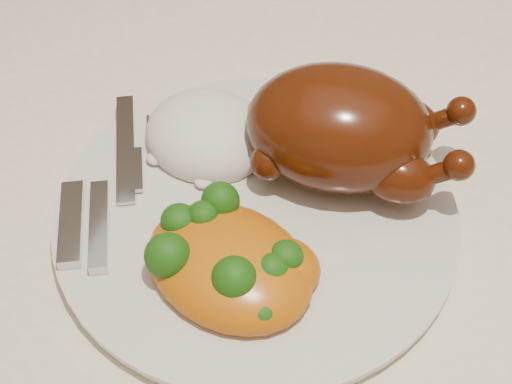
% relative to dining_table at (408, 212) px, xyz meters
% --- Properties ---
extents(dining_table, '(1.60, 0.90, 0.76)m').
position_rel_dining_table_xyz_m(dining_table, '(0.00, 0.00, 0.00)').
color(dining_table, brown).
rests_on(dining_table, floor).
extents(tablecloth, '(1.73, 1.03, 0.18)m').
position_rel_dining_table_xyz_m(tablecloth, '(0.00, 0.00, 0.07)').
color(tablecloth, white).
rests_on(tablecloth, dining_table).
extents(dinner_plate, '(0.38, 0.38, 0.01)m').
position_rel_dining_table_xyz_m(dinner_plate, '(-0.11, -0.14, 0.11)').
color(dinner_plate, silver).
rests_on(dinner_plate, tablecloth).
extents(roast_chicken, '(0.18, 0.13, 0.09)m').
position_rel_dining_table_xyz_m(roast_chicken, '(-0.06, -0.08, 0.16)').
color(roast_chicken, '#4D1A08').
rests_on(roast_chicken, dinner_plate).
extents(rice_mound, '(0.13, 0.12, 0.06)m').
position_rel_dining_table_xyz_m(rice_mound, '(-0.17, -0.09, 0.13)').
color(rice_mound, white).
rests_on(rice_mound, dinner_plate).
extents(mac_and_cheese, '(0.15, 0.14, 0.05)m').
position_rel_dining_table_xyz_m(mac_and_cheese, '(-0.10, -0.20, 0.13)').
color(mac_and_cheese, '#D4600D').
rests_on(mac_and_cheese, dinner_plate).
extents(cutlery, '(0.08, 0.18, 0.01)m').
position_rel_dining_table_xyz_m(cutlery, '(-0.22, -0.17, 0.12)').
color(cutlery, '#BCBBC3').
rests_on(cutlery, dinner_plate).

